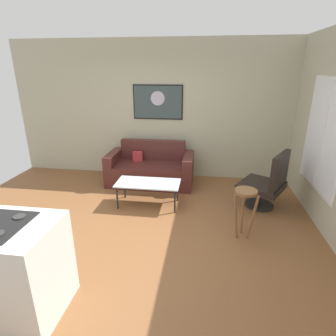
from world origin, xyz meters
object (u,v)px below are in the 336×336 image
bar_stool (245,202)px  armchair (267,183)px  wall_painting (158,102)px  couch (151,169)px  coffee_table (148,184)px

bar_stool → armchair: bearing=62.5°
armchair → wall_painting: wall_painting is taller
couch → armchair: size_ratio=1.72×
couch → bar_stool: (1.64, -1.71, 0.24)m
couch → armchair: 2.27m
wall_painting → armchair: bearing=-32.3°
coffee_table → bar_stool: bearing=-26.8°
armchair → couch: bearing=159.6°
couch → wall_painting: bearing=81.7°
couch → armchair: bearing=-20.4°
armchair → wall_painting: size_ratio=0.96×
wall_painting → couch: bearing=-98.3°
couch → coffee_table: size_ratio=1.59×
armchair → bar_stool: 1.04m
couch → wall_painting: wall_painting is taller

